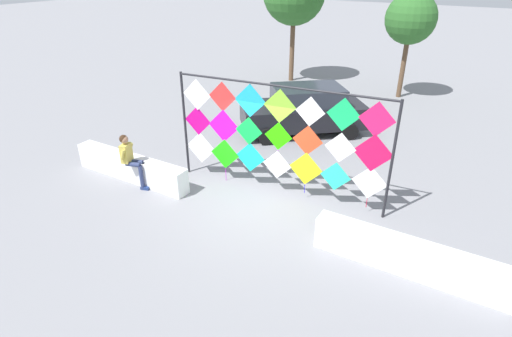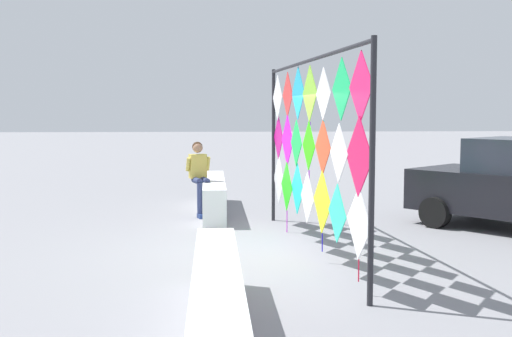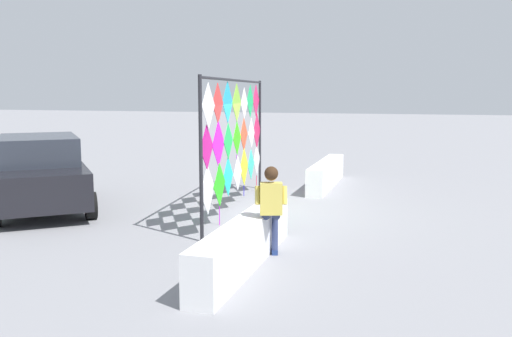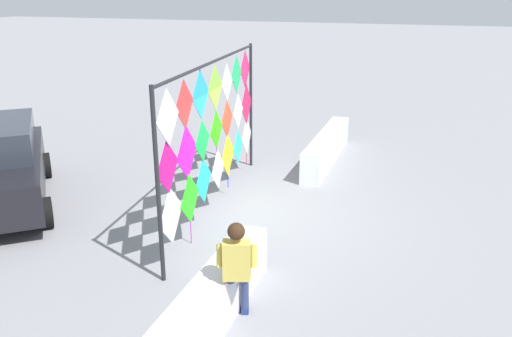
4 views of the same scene
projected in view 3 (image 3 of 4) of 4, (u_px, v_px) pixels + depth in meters
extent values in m
plane|color=gray|center=(274.00, 213.00, 12.78)|extent=(120.00, 120.00, 0.00)
cube|color=white|center=(245.00, 243.00, 8.82)|extent=(3.97, 0.46, 0.74)
cube|color=white|center=(326.00, 174.00, 16.33)|extent=(3.97, 0.46, 0.74)
cylinder|color=#232328|center=(201.00, 160.00, 10.10)|extent=(0.07, 0.07, 3.08)
cylinder|color=#232328|center=(260.00, 135.00, 15.76)|extent=(0.07, 0.07, 3.08)
cylinder|color=#232328|center=(237.00, 80.00, 12.73)|extent=(5.80, 0.62, 0.06)
cube|color=white|center=(208.00, 190.00, 10.66)|extent=(0.97, 0.11, 0.97)
cube|color=#21F013|center=(220.00, 185.00, 11.46)|extent=(0.90, 0.10, 0.90)
cylinder|color=#D816E5|center=(219.00, 217.00, 11.55)|extent=(0.02, 0.02, 0.48)
cube|color=#17DFCA|center=(228.00, 177.00, 12.22)|extent=(0.88, 0.10, 0.88)
cube|color=white|center=(238.00, 173.00, 13.02)|extent=(0.82, 0.09, 0.83)
cube|color=#E9F31A|center=(244.00, 167.00, 13.80)|extent=(0.93, 0.10, 0.93)
cylinder|color=#2116E5|center=(244.00, 191.00, 13.89)|extent=(0.02, 0.02, 0.27)
cube|color=#2AE9BC|center=(251.00, 164.00, 14.59)|extent=(0.80, 0.09, 0.80)
cube|color=white|center=(257.00, 160.00, 15.42)|extent=(0.90, 0.10, 0.90)
cylinder|color=red|center=(257.00, 181.00, 15.50)|extent=(0.02, 0.02, 0.28)
cube|color=#CF0980|center=(207.00, 147.00, 10.51)|extent=(0.85, 0.09, 0.86)
cylinder|color=#16E569|center=(207.00, 179.00, 10.59)|extent=(0.02, 0.02, 0.38)
cube|color=#E710DF|center=(219.00, 144.00, 11.33)|extent=(0.95, 0.10, 0.95)
cylinder|color=#16E51E|center=(218.00, 178.00, 11.42)|extent=(0.02, 0.02, 0.44)
cube|color=#12D545|center=(228.00, 141.00, 12.08)|extent=(0.79, 0.09, 0.79)
cube|color=#29EE06|center=(237.00, 138.00, 12.92)|extent=(0.77, 0.09, 0.77)
cylinder|color=#C616E5|center=(237.00, 161.00, 13.00)|extent=(0.02, 0.02, 0.31)
cube|color=#E24320|center=(244.00, 135.00, 13.69)|extent=(0.81, 0.09, 0.81)
cube|color=white|center=(251.00, 133.00, 14.52)|extent=(0.79, 0.09, 0.79)
cube|color=#E4114D|center=(257.00, 131.00, 15.29)|extent=(0.98, 0.11, 0.98)
cylinder|color=#16E5AB|center=(257.00, 158.00, 15.40)|extent=(0.02, 0.02, 0.55)
cube|color=white|center=(208.00, 106.00, 10.44)|extent=(0.88, 0.10, 0.88)
cube|color=red|center=(218.00, 103.00, 11.20)|extent=(0.82, 0.09, 0.82)
cube|color=#1BB2D4|center=(228.00, 102.00, 12.01)|extent=(0.89, 0.10, 0.90)
cube|color=#8CD932|center=(237.00, 103.00, 12.82)|extent=(0.89, 0.10, 0.89)
cylinder|color=#7616E5|center=(237.00, 132.00, 12.92)|extent=(0.02, 0.02, 0.48)
cube|color=white|center=(244.00, 103.00, 13.61)|extent=(0.76, 0.09, 0.76)
cylinder|color=#16E5DA|center=(244.00, 125.00, 13.68)|extent=(0.02, 0.02, 0.30)
cube|color=#17CD65|center=(250.00, 101.00, 14.40)|extent=(0.83, 0.09, 0.83)
cube|color=#F91B61|center=(256.00, 101.00, 15.16)|extent=(0.86, 0.10, 0.86)
cylinder|color=navy|center=(275.00, 234.00, 9.42)|extent=(0.11, 0.11, 0.74)
cylinder|color=navy|center=(276.00, 213.00, 9.17)|extent=(0.43, 0.25, 0.13)
cube|color=navy|center=(275.00, 251.00, 9.53)|extent=(0.26, 0.17, 0.09)
cylinder|color=navy|center=(265.00, 234.00, 9.42)|extent=(0.11, 0.11, 0.74)
cylinder|color=navy|center=(265.00, 213.00, 9.17)|extent=(0.43, 0.25, 0.13)
cube|color=navy|center=(265.00, 251.00, 9.53)|extent=(0.26, 0.17, 0.09)
cube|color=gold|center=(271.00, 199.00, 8.93)|extent=(0.30, 0.40, 0.52)
sphere|color=#A37556|center=(271.00, 174.00, 8.87)|extent=(0.22, 0.22, 0.22)
sphere|color=#382314|center=(271.00, 173.00, 8.85)|extent=(0.22, 0.22, 0.22)
cylinder|color=gold|center=(285.00, 195.00, 8.94)|extent=(0.19, 0.13, 0.31)
cylinder|color=gold|center=(257.00, 195.00, 8.94)|extent=(0.19, 0.13, 0.31)
cube|color=black|center=(41.00, 180.00, 13.06)|extent=(4.66, 4.32, 0.80)
cube|color=#282D38|center=(39.00, 149.00, 13.11)|extent=(3.00, 2.89, 0.64)
cylinder|color=black|center=(91.00, 206.00, 12.10)|extent=(0.61, 0.56, 0.60)
cylinder|color=black|center=(78.00, 184.00, 14.87)|extent=(0.61, 0.56, 0.60)
cylinder|color=black|center=(0.00, 189.00, 14.13)|extent=(0.61, 0.56, 0.60)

